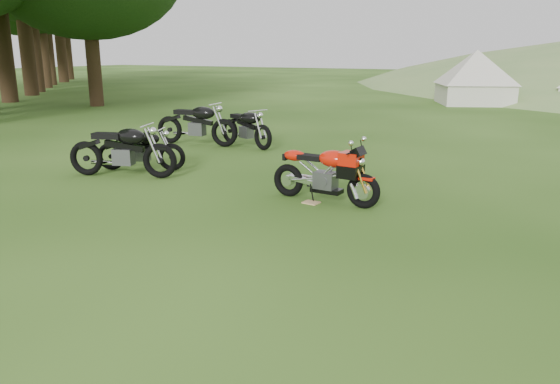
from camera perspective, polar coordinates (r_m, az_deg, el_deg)
The scene contains 9 objects.
ground at distance 6.73m, azimuth -3.85°, elevation -4.84°, with size 120.00×120.00×0.00m, color #1D3F0D.
treeline at distance 31.09m, azimuth -20.88°, elevation 9.56°, with size 28.00×32.00×14.00m, color black, non-canonical shape.
sport_motorcycle at distance 8.20m, azimuth 4.70°, elevation 2.41°, with size 1.70×0.43×1.02m, color red, non-canonical shape.
plywood_board at distance 8.23m, azimuth 3.29°, elevation -1.10°, with size 0.24×0.19×0.02m, color tan.
vintage_moto_a at distance 10.22m, azimuth -16.19°, elevation 4.36°, with size 1.97×0.46×1.04m, color black, non-canonical shape.
vintage_moto_b at distance 10.70m, azimuth -14.35°, elevation 4.46°, with size 1.65×0.38×0.87m, color black, non-canonical shape.
vintage_moto_c at distance 13.04m, azimuth -3.60°, elevation 6.87°, with size 1.84×0.43×0.97m, color black, non-canonical shape.
vintage_moto_d at distance 13.36m, azimuth -8.76°, elevation 7.18°, with size 2.08×0.48×1.10m, color black, non-canonical shape.
tent_left at distance 24.92m, azimuth 19.74°, elevation 11.40°, with size 2.76×2.76×2.40m, color beige, non-canonical shape.
Camera 1 is at (3.40, -5.35, 2.24)m, focal length 35.00 mm.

